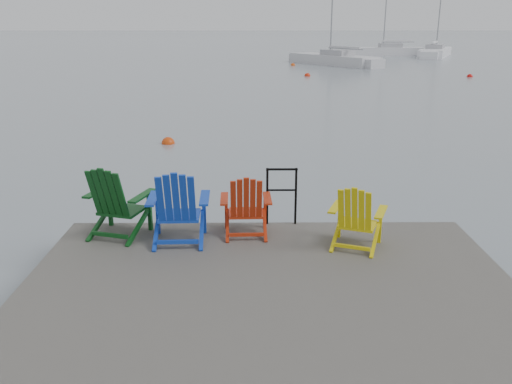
{
  "coord_description": "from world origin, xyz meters",
  "views": [
    {
      "loc": [
        -0.2,
        -5.47,
        3.54
      ],
      "look_at": [
        -0.14,
        2.99,
        0.85
      ],
      "focal_mm": 38.0,
      "sensor_mm": 36.0,
      "label": 1
    }
  ],
  "objects_px": {
    "sailboat_mid": "(435,53)",
    "buoy_d": "(293,65)",
    "chair_green": "(116,201)",
    "chair_blue": "(178,206)",
    "buoy_a": "(168,144)",
    "buoy_b": "(307,76)",
    "handrail": "(282,191)",
    "chair_red": "(246,205)",
    "sailboat_near": "(334,60)",
    "sailboat_far": "(387,52)",
    "buoy_c": "(470,77)",
    "chair_yellow": "(356,216)"
  },
  "relations": [
    {
      "from": "chair_green",
      "to": "chair_blue",
      "type": "xyz_separation_m",
      "value": [
        0.93,
        -0.25,
        0.0
      ]
    },
    {
      "from": "sailboat_mid",
      "to": "buoy_d",
      "type": "bearing_deg",
      "value": -118.71
    },
    {
      "from": "chair_red",
      "to": "sailboat_mid",
      "type": "height_order",
      "value": "sailboat_mid"
    },
    {
      "from": "chair_blue",
      "to": "sailboat_near",
      "type": "relative_size",
      "value": 0.09
    },
    {
      "from": "handrail",
      "to": "chair_yellow",
      "type": "xyz_separation_m",
      "value": [
        0.98,
        -0.94,
        -0.07
      ]
    },
    {
      "from": "chair_green",
      "to": "buoy_a",
      "type": "height_order",
      "value": "chair_green"
    },
    {
      "from": "chair_red",
      "to": "sailboat_far",
      "type": "distance_m",
      "value": 53.58
    },
    {
      "from": "buoy_a",
      "to": "buoy_b",
      "type": "xyz_separation_m",
      "value": [
        6.21,
        20.56,
        0.0
      ]
    },
    {
      "from": "chair_yellow",
      "to": "handrail",
      "type": "bearing_deg",
      "value": 156.96
    },
    {
      "from": "handrail",
      "to": "chair_red",
      "type": "distance_m",
      "value": 0.72
    },
    {
      "from": "chair_green",
      "to": "chair_blue",
      "type": "height_order",
      "value": "chair_blue"
    },
    {
      "from": "sailboat_near",
      "to": "buoy_d",
      "type": "distance_m",
      "value": 3.51
    },
    {
      "from": "chair_yellow",
      "to": "sailboat_far",
      "type": "relative_size",
      "value": 0.09
    },
    {
      "from": "buoy_b",
      "to": "buoy_c",
      "type": "relative_size",
      "value": 1.08
    },
    {
      "from": "sailboat_mid",
      "to": "buoy_c",
      "type": "bearing_deg",
      "value": -77.55
    },
    {
      "from": "chair_red",
      "to": "buoy_d",
      "type": "bearing_deg",
      "value": 82.98
    },
    {
      "from": "sailboat_mid",
      "to": "buoy_b",
      "type": "relative_size",
      "value": 30.14
    },
    {
      "from": "buoy_a",
      "to": "buoy_b",
      "type": "relative_size",
      "value": 0.97
    },
    {
      "from": "buoy_a",
      "to": "chair_yellow",
      "type": "bearing_deg",
      "value": -66.23
    },
    {
      "from": "sailboat_mid",
      "to": "chair_red",
      "type": "bearing_deg",
      "value": -86.3
    },
    {
      "from": "sailboat_far",
      "to": "buoy_b",
      "type": "relative_size",
      "value": 26.09
    },
    {
      "from": "buoy_b",
      "to": "buoy_c",
      "type": "bearing_deg",
      "value": -3.21
    },
    {
      "from": "buoy_d",
      "to": "chair_green",
      "type": "bearing_deg",
      "value": -97.99
    },
    {
      "from": "chair_red",
      "to": "chair_blue",
      "type": "bearing_deg",
      "value": -166.52
    },
    {
      "from": "sailboat_mid",
      "to": "buoy_d",
      "type": "xyz_separation_m",
      "value": [
        -15.4,
        -11.5,
        -0.35
      ]
    },
    {
      "from": "sailboat_far",
      "to": "chair_red",
      "type": "bearing_deg",
      "value": 163.98
    },
    {
      "from": "handrail",
      "to": "buoy_d",
      "type": "bearing_deg",
      "value": 85.56
    },
    {
      "from": "handrail",
      "to": "chair_blue",
      "type": "xyz_separation_m",
      "value": [
        -1.49,
        -0.73,
        0.01
      ]
    },
    {
      "from": "buoy_c",
      "to": "chair_red",
      "type": "bearing_deg",
      "value": -116.74
    },
    {
      "from": "chair_red",
      "to": "sailboat_near",
      "type": "height_order",
      "value": "sailboat_near"
    },
    {
      "from": "chair_green",
      "to": "buoy_b",
      "type": "xyz_separation_m",
      "value": [
        5.65,
        29.09,
        -1.04
      ]
    },
    {
      "from": "chair_green",
      "to": "buoy_d",
      "type": "xyz_separation_m",
      "value": [
        5.34,
        38.04,
        -1.04
      ]
    },
    {
      "from": "chair_red",
      "to": "buoy_d",
      "type": "distance_m",
      "value": 38.19
    },
    {
      "from": "buoy_a",
      "to": "chair_red",
      "type": "bearing_deg",
      "value": -74.05
    },
    {
      "from": "sailboat_near",
      "to": "buoy_a",
      "type": "bearing_deg",
      "value": -142.34
    },
    {
      "from": "handrail",
      "to": "chair_yellow",
      "type": "relative_size",
      "value": 0.97
    },
    {
      "from": "sailboat_near",
      "to": "chair_blue",
      "type": "bearing_deg",
      "value": -136.53
    },
    {
      "from": "buoy_a",
      "to": "buoy_c",
      "type": "bearing_deg",
      "value": 49.93
    },
    {
      "from": "sailboat_far",
      "to": "buoy_b",
      "type": "bearing_deg",
      "value": 154.32
    },
    {
      "from": "buoy_d",
      "to": "sailboat_far",
      "type": "bearing_deg",
      "value": 51.17
    },
    {
      "from": "handrail",
      "to": "buoy_a",
      "type": "xyz_separation_m",
      "value": [
        -2.98,
        8.05,
        -1.04
      ]
    },
    {
      "from": "chair_green",
      "to": "handrail",
      "type": "bearing_deg",
      "value": 28.35
    },
    {
      "from": "buoy_a",
      "to": "handrail",
      "type": "bearing_deg",
      "value": -69.7
    },
    {
      "from": "chair_yellow",
      "to": "buoy_b",
      "type": "bearing_deg",
      "value": 106.48
    },
    {
      "from": "chair_blue",
      "to": "chair_red",
      "type": "bearing_deg",
      "value": 13.24
    },
    {
      "from": "sailboat_near",
      "to": "sailboat_far",
      "type": "distance_m",
      "value": 14.99
    },
    {
      "from": "chair_green",
      "to": "chair_red",
      "type": "xyz_separation_m",
      "value": [
        1.88,
        0.01,
        -0.07
      ]
    },
    {
      "from": "buoy_d",
      "to": "chair_red",
      "type": "bearing_deg",
      "value": -95.2
    },
    {
      "from": "chair_red",
      "to": "buoy_c",
      "type": "xyz_separation_m",
      "value": [
        14.35,
        28.48,
        -0.97
      ]
    },
    {
      "from": "chair_yellow",
      "to": "buoy_b",
      "type": "xyz_separation_m",
      "value": [
        2.25,
        29.55,
        -0.97
      ]
    }
  ]
}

